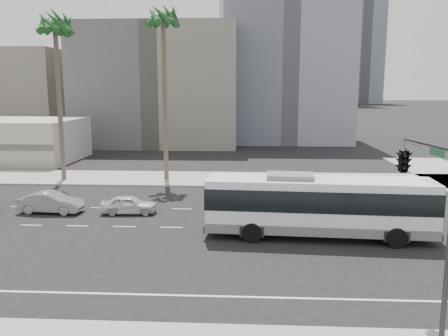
# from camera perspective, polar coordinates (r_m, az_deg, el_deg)

# --- Properties ---
(ground) EXTENTS (700.00, 700.00, 0.00)m
(ground) POSITION_cam_1_polar(r_m,az_deg,el_deg) (28.71, -0.62, -7.54)
(ground) COLOR black
(ground) RESTS_ON ground
(sidewalk_north) EXTENTS (120.00, 7.00, 0.15)m
(sidewalk_north) POSITION_cam_1_polar(r_m,az_deg,el_deg) (43.71, 0.67, -1.39)
(sidewalk_north) COLOR gray
(sidewalk_north) RESTS_ON ground
(midrise_beige_west) EXTENTS (24.00, 18.00, 18.00)m
(midrise_beige_west) POSITION_cam_1_polar(r_m,az_deg,el_deg) (73.65, -7.85, 10.05)
(midrise_beige_west) COLOR #625E5A
(midrise_beige_west) RESTS_ON ground
(midrise_gray_center) EXTENTS (20.00, 20.00, 26.00)m
(midrise_gray_center) POSITION_cam_1_polar(r_m,az_deg,el_deg) (79.72, 7.72, 12.90)
(midrise_gray_center) COLOR slate
(midrise_gray_center) RESTS_ON ground
(midrise_beige_far) EXTENTS (18.00, 16.00, 15.00)m
(midrise_beige_far) POSITION_cam_1_polar(r_m,az_deg,el_deg) (86.98, -24.43, 8.23)
(midrise_beige_far) COLOR #625E5A
(midrise_beige_far) RESTS_ON ground
(civic_tower) EXTENTS (42.00, 42.00, 129.00)m
(civic_tower) POSITION_cam_1_polar(r_m,az_deg,el_deg) (279.02, 2.34, 16.00)
(civic_tower) COLOR beige
(civic_tower) RESTS_ON ground
(highrise_right) EXTENTS (26.00, 26.00, 70.00)m
(highrise_right) POSITION_cam_1_polar(r_m,az_deg,el_deg) (262.29, 12.98, 15.33)
(highrise_right) COLOR slate
(highrise_right) RESTS_ON ground
(highrise_far) EXTENTS (22.00, 22.00, 60.00)m
(highrise_far) POSITION_cam_1_polar(r_m,az_deg,el_deg) (296.12, 16.83, 13.53)
(highrise_far) COLOR slate
(highrise_far) RESTS_ON ground
(city_bus) EXTENTS (13.14, 3.72, 3.73)m
(city_bus) POSITION_cam_1_polar(r_m,az_deg,el_deg) (27.14, 11.72, -4.47)
(city_bus) COLOR white
(city_bus) RESTS_ON ground
(car_a) EXTENTS (1.81, 3.91, 1.30)m
(car_a) POSITION_cam_1_polar(r_m,az_deg,el_deg) (32.54, -11.77, -4.47)
(car_a) COLOR silver
(car_a) RESTS_ON ground
(car_b) EXTENTS (1.86, 4.51, 1.45)m
(car_b) POSITION_cam_1_polar(r_m,az_deg,el_deg) (34.29, -20.75, -4.05)
(car_b) COLOR gray
(car_b) RESTS_ON ground
(traffic_signal) EXTENTS (3.14, 4.19, 6.78)m
(traffic_signal) POSITION_cam_1_polar(r_m,az_deg,el_deg) (18.58, 21.97, 0.12)
(traffic_signal) COLOR #262628
(traffic_signal) RESTS_ON ground
(palm_near) EXTENTS (4.77, 4.77, 16.08)m
(palm_near) POSITION_cam_1_polar(r_m,az_deg,el_deg) (43.59, -7.60, 17.64)
(palm_near) COLOR brown
(palm_near) RESTS_ON ground
(palm_mid) EXTENTS (4.99, 4.99, 15.42)m
(palm_mid) POSITION_cam_1_polar(r_m,az_deg,el_deg) (45.56, -20.33, 15.92)
(palm_mid) COLOR brown
(palm_mid) RESTS_ON ground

